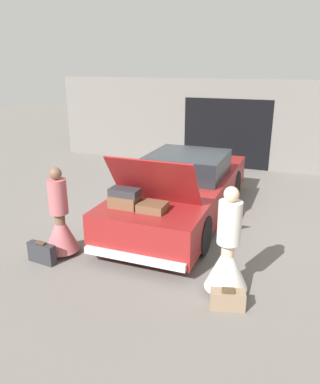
# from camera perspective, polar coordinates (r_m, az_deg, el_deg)

# --- Properties ---
(ground_plane) EXTENTS (40.00, 40.00, 0.00)m
(ground_plane) POSITION_cam_1_polar(r_m,az_deg,el_deg) (8.43, 3.45, -3.67)
(ground_plane) COLOR slate
(garage_wall_back) EXTENTS (12.00, 0.14, 2.80)m
(garage_wall_back) POSITION_cam_1_polar(r_m,az_deg,el_deg) (12.40, 10.20, 10.12)
(garage_wall_back) COLOR slate
(garage_wall_back) RESTS_ON ground_plane
(car) EXTENTS (1.90, 5.21, 1.77)m
(car) POSITION_cam_1_polar(r_m,az_deg,el_deg) (8.22, 3.54, 0.36)
(car) COLOR maroon
(car) RESTS_ON ground_plane
(person_left) EXTENTS (0.62, 0.62, 1.60)m
(person_left) POSITION_cam_1_polar(r_m,az_deg,el_deg) (6.84, -14.96, -4.74)
(person_left) COLOR brown
(person_left) RESTS_ON ground_plane
(person_right) EXTENTS (0.64, 0.64, 1.66)m
(person_right) POSITION_cam_1_polar(r_m,az_deg,el_deg) (5.61, 10.23, -9.61)
(person_right) COLOR beige
(person_right) RESTS_ON ground_plane
(suitcase_beside_left_person) EXTENTS (0.53, 0.20, 0.38)m
(suitcase_beside_left_person) POSITION_cam_1_polar(r_m,az_deg,el_deg) (6.78, -17.57, -8.84)
(suitcase_beside_left_person) COLOR #2D2D33
(suitcase_beside_left_person) RESTS_ON ground_plane
(suitcase_beside_right_person) EXTENTS (0.52, 0.31, 0.30)m
(suitcase_beside_right_person) POSITION_cam_1_polar(r_m,az_deg,el_deg) (5.49, 10.26, -15.82)
(suitcase_beside_right_person) COLOR #8C7259
(suitcase_beside_right_person) RESTS_ON ground_plane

